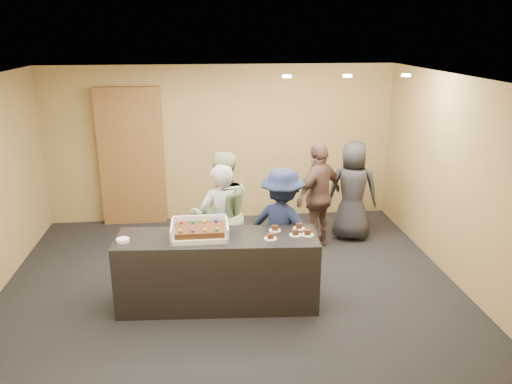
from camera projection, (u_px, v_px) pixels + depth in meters
room at (229, 187)px, 6.30m from camera, size 6.04×6.00×2.70m
serving_counter at (218, 271)px, 6.07m from camera, size 2.44×0.86×0.90m
storage_cabinet at (131, 157)px, 8.47m from camera, size 1.07×0.15×2.36m
cake_box at (200, 233)px, 5.92m from camera, size 0.67×0.46×0.20m
sheet_cake at (200, 230)px, 5.88m from camera, size 0.57×0.39×0.11m
plate_stack at (123, 240)px, 5.79m from camera, size 0.15×0.15×0.04m
slice_a at (270, 237)px, 5.87m from camera, size 0.15×0.15×0.07m
slice_b at (275, 229)px, 6.11m from camera, size 0.15×0.15×0.07m
slice_c at (295, 233)px, 5.97m from camera, size 0.15×0.15×0.07m
slice_d at (299, 227)px, 6.17m from camera, size 0.15×0.15×0.07m
slice_e at (307, 233)px, 5.97m from camera, size 0.15×0.15×0.07m
person_server_grey at (221, 224)px, 6.56m from camera, size 0.70×0.59×1.62m
person_sage_man at (222, 215)px, 6.71m from camera, size 0.96×0.81×1.74m
person_navy_man at (282, 227)px, 6.52m from camera, size 1.18×1.05×1.58m
person_brown_extra at (319, 196)px, 7.60m from camera, size 1.01×0.92×1.66m
person_dark_suit at (353, 191)px, 7.93m from camera, size 0.90×0.71×1.61m
ceiling_spotlights at (347, 76)px, 6.53m from camera, size 1.72×0.12×0.03m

